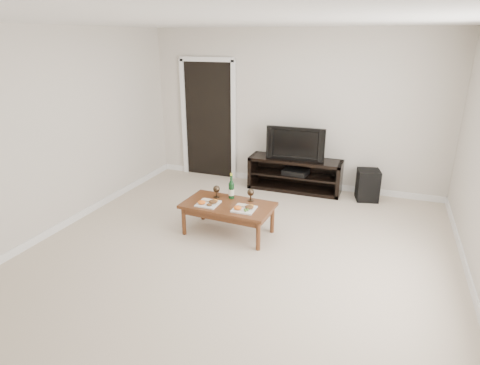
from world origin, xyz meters
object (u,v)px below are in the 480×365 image
media_console (295,174)px  subwoofer (368,185)px  television (296,143)px  coffee_table (228,219)px

media_console → subwoofer: (1.18, -0.03, -0.03)m
television → coffee_table: 2.03m
media_console → television: television is taller
media_console → coffee_table: media_console is taller
television → coffee_table: bearing=-105.2°
subwoofer → coffee_table: (-1.63, -1.85, -0.04)m
media_console → coffee_table: size_ratio=1.32×
media_console → television: (0.00, 0.00, 0.55)m
coffee_table → subwoofer: bearing=48.5°
coffee_table → television: bearing=76.5°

